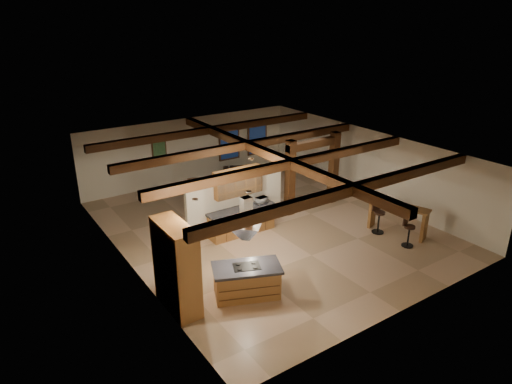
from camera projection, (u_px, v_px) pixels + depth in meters
The scene contains 22 objects.
ground at pixel (267, 227), 16.44m from camera, with size 12.00×12.00×0.00m, color tan.
room_walls at pixel (267, 181), 15.79m from camera, with size 12.00×12.00×12.00m.
ceiling_beams at pixel (268, 154), 15.43m from camera, with size 10.00×12.00×0.28m.
timber_posts at pixel (313, 165), 17.48m from camera, with size 2.50×0.30×2.90m.
partition_wall at pixel (235, 201), 15.90m from camera, with size 3.80×0.18×2.20m, color silver.
pantry_cabinet at pixel (176, 267), 11.57m from camera, with size 0.67×1.60×2.40m.
back_counter at pixel (242, 221), 15.83m from camera, with size 2.50×0.66×0.94m.
upper_display_cabinet at pixel (238, 182), 15.48m from camera, with size 1.80×0.36×0.95m.
range_hood at pixel (246, 237), 11.85m from camera, with size 1.10×1.10×1.40m.
back_windows at pixel (243, 140), 21.92m from camera, with size 2.70×0.07×1.70m.
framed_art at pixel (159, 150), 19.61m from camera, with size 0.65×0.05×0.85m.
recessed_cans at pixel (233, 182), 12.58m from camera, with size 3.16×2.46×0.03m.
kitchen_island at pixel (247, 281), 12.33m from camera, with size 2.07×1.60×0.91m.
dining_table at pixel (213, 199), 18.11m from camera, with size 1.71×0.95×0.60m, color #391B0E.
sofa at pixel (245, 169), 21.57m from camera, with size 1.95×0.76×0.57m, color black.
microwave at pixel (262, 200), 16.06m from camera, with size 0.40×0.27×0.22m, color #ACACB1.
bar_counter at pixel (398, 214), 15.73m from camera, with size 1.18×2.12×1.08m.
side_table at pixel (277, 165), 22.19m from camera, with size 0.45×0.45×0.56m, color #3C1E0F.
table_lamp at pixel (277, 155), 21.99m from camera, with size 0.30×0.30×0.35m.
bar_stool_a at pixel (408, 230), 14.94m from camera, with size 0.40×0.42×1.12m.
bar_stool_b at pixel (378, 216), 15.85m from camera, with size 0.42×0.43×1.21m.
dining_chairs at pixel (212, 193), 18.01m from camera, with size 2.03×2.03×1.13m.
Camera 1 is at (-8.61, -12.07, 7.23)m, focal length 32.00 mm.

